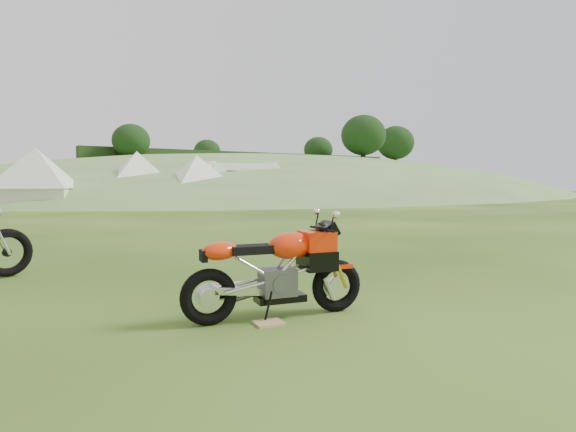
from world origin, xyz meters
TOP-DOWN VIEW (x-y plane):
  - ground at (0.00, 0.00)m, footprint 120.00×120.00m
  - hillside at (24.00, 40.00)m, footprint 80.00×64.00m
  - hedgerow at (24.00, 40.00)m, footprint 36.00×1.20m
  - sport_motorcycle at (-0.46, -0.46)m, footprint 1.83×0.85m
  - plywood_board at (-0.63, -0.60)m, footprint 0.30×0.26m
  - tent_left at (0.39, 21.72)m, footprint 4.27×4.27m
  - tent_mid at (5.62, 22.78)m, footprint 3.61×3.61m
  - tent_right at (8.05, 20.16)m, footprint 3.22×3.22m
  - caravan at (11.11, 21.05)m, footprint 5.09×2.30m

SIDE VIEW (x-z plane):
  - ground at x=0.00m, z-range 0.00..0.00m
  - hillside at x=24.00m, z-range -4.00..4.00m
  - hedgerow at x=24.00m, z-range -4.30..4.30m
  - plywood_board at x=-0.63m, z-range 0.00..0.02m
  - sport_motorcycle at x=-0.46m, z-range 0.00..1.06m
  - caravan at x=11.11m, z-range 0.00..2.38m
  - tent_right at x=8.05m, z-range 0.00..2.68m
  - tent_left at x=0.39m, z-range 0.00..2.80m
  - tent_mid at x=5.62m, z-range 0.00..2.83m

